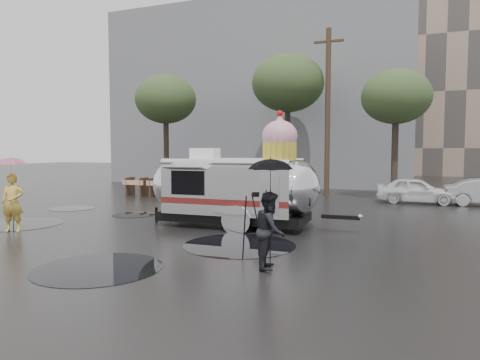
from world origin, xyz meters
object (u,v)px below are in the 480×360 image
at_px(airstream_trailer, 237,186).
at_px(tripod, 256,219).
at_px(person_right, 270,230).
at_px(person_left, 13,202).

distance_m(airstream_trailer, tripod, 4.33).
height_order(person_right, tripod, person_right).
xyz_separation_m(person_left, person_right, (8.51, -1.05, -0.08)).
relative_size(person_left, person_right, 1.10).
bearing_deg(person_right, tripod, 31.22).
distance_m(airstream_trailer, person_left, 6.89).
bearing_deg(person_right, person_left, 70.66).
distance_m(person_left, person_right, 8.58).
height_order(airstream_trailer, person_left, airstream_trailer).
bearing_deg(person_left, tripod, -28.78).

